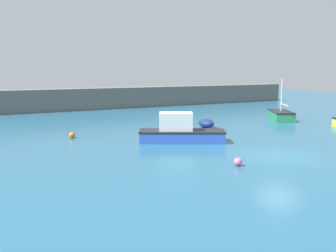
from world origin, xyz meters
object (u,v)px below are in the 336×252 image
Objects in this scene: cabin_cruiser_white at (180,131)px; mooring_buoy_white at (182,120)px; fishing_dinghy_green at (206,123)px; mooring_buoy_pink at (238,162)px; sailboat_twin_hulled at (281,115)px; mooring_buoy_orange at (72,135)px.

mooring_buoy_white is (4.87, 7.66, -0.44)m from cabin_cruiser_white.
mooring_buoy_pink is at bearing -18.06° from fishing_dinghy_green.
cabin_cruiser_white is 13.92× the size of mooring_buoy_pink.
fishing_dinghy_green is at bearing 125.50° from sailboat_twin_hulled.
fishing_dinghy_green is 7.05m from cabin_cruiser_white.
mooring_buoy_pink is at bearing 160.54° from sailboat_twin_hulled.
fishing_dinghy_green is 0.35× the size of cabin_cruiser_white.
sailboat_twin_hulled is at bearing -0.48° from mooring_buoy_orange.
fishing_dinghy_green reaches higher than mooring_buoy_white.
mooring_buoy_white is at bearing -160.43° from fishing_dinghy_green.
cabin_cruiser_white reaches higher than fishing_dinghy_green.
mooring_buoy_orange is 13.41m from mooring_buoy_pink.
sailboat_twin_hulled is 19.80m from mooring_buoy_pink.
fishing_dinghy_green is at bearing -80.43° from mooring_buoy_white.
cabin_cruiser_white is at bearing 83.39° from mooring_buoy_pink.
mooring_buoy_pink is (-5.70, -14.82, -0.07)m from mooring_buoy_white.
fishing_dinghy_green is 4.83× the size of mooring_buoy_pink.
mooring_buoy_orange is (-20.91, 0.18, -0.27)m from sailboat_twin_hulled.
mooring_buoy_pink is (-0.83, -7.16, -0.52)m from cabin_cruiser_white.
sailboat_twin_hulled is (14.80, 4.98, -0.25)m from cabin_cruiser_white.
cabin_cruiser_white is 8.01m from mooring_buoy_orange.
fishing_dinghy_green is at bearing 61.94° from mooring_buoy_pink.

